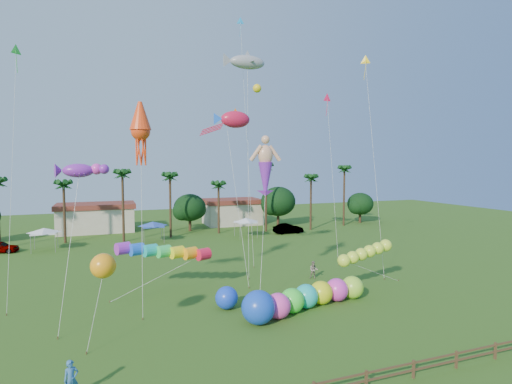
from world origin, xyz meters
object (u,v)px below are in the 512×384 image
object	(u,v)px
car_a	(0,247)
blue_ball	(227,298)
car_b	(288,229)
spectator_b	(314,270)
spectator_a	(71,379)
caterpillar_inflatable	(302,298)

from	to	relation	value
car_a	blue_ball	distance (m)	36.69
car_a	car_b	world-z (taller)	car_b
car_b	spectator_b	world-z (taller)	spectator_b
car_a	spectator_a	world-z (taller)	spectator_a
car_b	spectator_b	size ratio (longest dim) A/B	2.81
spectator_a	caterpillar_inflatable	bearing A→B (deg)	1.87
caterpillar_inflatable	blue_ball	distance (m)	5.92
caterpillar_inflatable	blue_ball	world-z (taller)	caterpillar_inflatable
caterpillar_inflatable	car_b	bearing A→B (deg)	51.95
car_b	caterpillar_inflatable	size ratio (longest dim) A/B	0.41
car_a	blue_ball	xyz separation A→B (m)	(21.83, -29.49, 0.15)
car_b	caterpillar_inflatable	xyz separation A→B (m)	(-13.80, -32.02, 0.21)
car_a	car_b	bearing A→B (deg)	-77.10
spectator_b	car_a	bearing A→B (deg)	171.93
car_b	spectator_a	xyz separation A→B (m)	(-29.66, -38.50, 0.14)
car_a	caterpillar_inflatable	size ratio (longest dim) A/B	0.37
spectator_a	car_a	bearing A→B (deg)	86.11
car_b	caterpillar_inflatable	bearing A→B (deg)	157.55
car_b	spectator_a	world-z (taller)	spectator_a
spectator_b	blue_ball	xyz separation A→B (m)	(-10.49, -5.03, 0.03)
spectator_b	caterpillar_inflatable	world-z (taller)	caterpillar_inflatable
car_a	spectator_a	distance (m)	40.07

